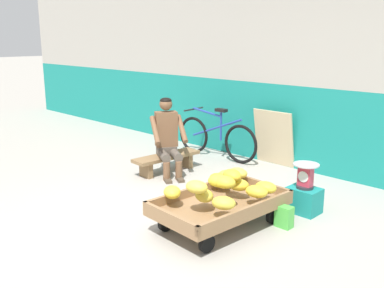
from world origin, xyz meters
name	(u,v)px	position (x,y,z in m)	size (l,w,h in m)	color
ground_plane	(136,228)	(0.00, 0.00, 0.00)	(80.00, 80.00, 0.00)	#A39E93
back_wall	(303,67)	(0.00, 3.25, 1.57)	(16.00, 0.30, 3.14)	#19847A
banana_cart	(220,206)	(0.64, 0.66, 0.24)	(0.92, 1.49, 0.36)	#8E6B47
banana_pile	(225,185)	(0.63, 0.73, 0.46)	(0.91, 1.23, 0.26)	gold
low_bench	(167,159)	(-1.24, 1.58, 0.20)	(0.38, 1.12, 0.27)	olive
vendor_seated	(168,137)	(-1.17, 1.54, 0.57)	(0.74, 0.65, 1.14)	brown
plastic_crate	(304,200)	(1.07, 1.66, 0.15)	(0.36, 0.28, 0.30)	#19847F
weighing_scale	(306,176)	(1.07, 1.66, 0.45)	(0.30, 0.30, 0.29)	#28282D
bicycle_near_left	(216,137)	(-1.25, 2.71, 0.35)	(1.66, 0.48, 0.86)	black
sign_board	(274,138)	(-0.31, 3.03, 0.44)	(0.70, 0.19, 0.89)	#C6B289
shopping_bag	(284,217)	(1.13, 1.14, 0.12)	(0.18, 0.12, 0.24)	green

